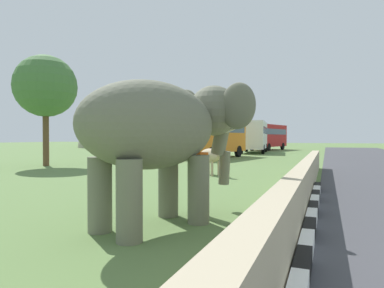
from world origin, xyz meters
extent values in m
cube|color=black|center=(0.10, 4.09, 0.12)|extent=(0.90, 0.20, 0.24)
cube|color=white|center=(1.00, 4.09, 0.12)|extent=(0.90, 0.20, 0.24)
cube|color=black|center=(1.90, 4.09, 0.12)|extent=(0.90, 0.20, 0.24)
cube|color=white|center=(2.80, 4.09, 0.12)|extent=(0.90, 0.20, 0.24)
cube|color=black|center=(3.70, 4.09, 0.12)|extent=(0.90, 0.20, 0.24)
cube|color=white|center=(4.60, 4.09, 0.12)|extent=(0.90, 0.20, 0.24)
cube|color=black|center=(5.50, 4.09, 0.12)|extent=(0.90, 0.20, 0.24)
cube|color=white|center=(6.40, 4.09, 0.12)|extent=(0.90, 0.20, 0.24)
cube|color=black|center=(7.30, 4.09, 0.12)|extent=(0.90, 0.20, 0.24)
cube|color=tan|center=(2.00, 4.39, 0.50)|extent=(28.00, 0.36, 1.00)
cylinder|color=#686A56|center=(2.34, 7.05, 0.69)|extent=(0.44, 0.44, 1.38)
cylinder|color=#686A56|center=(2.01, 6.21, 0.69)|extent=(0.44, 0.44, 1.38)
cylinder|color=#686A56|center=(0.76, 7.67, 0.69)|extent=(0.44, 0.44, 1.38)
cylinder|color=#686A56|center=(0.43, 6.84, 0.69)|extent=(0.44, 0.44, 1.38)
ellipsoid|color=#686A56|center=(1.39, 6.94, 1.97)|extent=(3.47, 2.63, 1.70)
sphere|color=#686A56|center=(3.12, 6.26, 2.35)|extent=(1.16, 1.16, 1.16)
ellipsoid|color=#D84C8C|center=(3.39, 6.15, 2.50)|extent=(0.57, 0.73, 0.44)
ellipsoid|color=#686A56|center=(3.28, 7.03, 2.40)|extent=(0.55, 0.93, 1.00)
ellipsoid|color=#686A56|center=(2.70, 5.58, 2.40)|extent=(0.55, 0.93, 1.00)
cylinder|color=#686A56|center=(3.39, 6.15, 1.80)|extent=(0.52, 0.65, 1.00)
cylinder|color=#686A56|center=(3.50, 6.11, 1.00)|extent=(0.35, 0.38, 0.81)
cone|color=beige|center=(3.44, 6.43, 1.90)|extent=(0.34, 0.58, 0.22)
cone|color=beige|center=(3.24, 5.91, 1.90)|extent=(0.34, 0.58, 0.22)
cylinder|color=navy|center=(2.84, 6.59, 0.41)|extent=(0.15, 0.15, 0.82)
cylinder|color=navy|center=(2.74, 6.42, 0.41)|extent=(0.15, 0.15, 0.82)
cube|color=#D85919|center=(2.79, 6.50, 1.11)|extent=(0.41, 0.47, 0.58)
cylinder|color=#9E7251|center=(2.92, 6.73, 1.08)|extent=(0.14, 0.15, 0.52)
cylinder|color=#9E7251|center=(2.66, 6.28, 1.08)|extent=(0.12, 0.12, 0.52)
sphere|color=#9E7251|center=(2.79, 6.50, 1.54)|extent=(0.23, 0.23, 0.23)
cube|color=orange|center=(23.21, 12.85, 2.00)|extent=(8.41, 3.93, 3.00)
cube|color=#3F5160|center=(23.21, 12.85, 2.54)|extent=(7.78, 3.85, 0.76)
cylinder|color=black|center=(25.96, 13.51, 0.50)|extent=(1.04, 0.48, 1.00)
cylinder|color=black|center=(25.54, 11.24, 0.50)|extent=(1.04, 0.48, 1.00)
cylinder|color=black|center=(20.87, 14.45, 0.50)|extent=(1.04, 0.48, 1.00)
cylinder|color=black|center=(20.46, 12.19, 0.50)|extent=(1.04, 0.48, 1.00)
cube|color=silver|center=(34.08, 11.51, 2.00)|extent=(8.24, 3.37, 3.00)
cube|color=#3F5160|center=(34.08, 11.51, 2.54)|extent=(7.61, 3.34, 0.76)
cylinder|color=black|center=(36.50, 12.93, 0.50)|extent=(1.03, 0.41, 1.00)
cylinder|color=black|center=(36.75, 10.65, 0.50)|extent=(1.03, 0.41, 1.00)
cylinder|color=black|center=(31.40, 12.36, 0.50)|extent=(1.03, 0.41, 1.00)
cylinder|color=black|center=(31.66, 10.08, 0.50)|extent=(1.03, 0.41, 1.00)
cube|color=#B21E1E|center=(43.23, 11.45, 2.00)|extent=(8.79, 4.28, 3.00)
cube|color=#3F5160|center=(43.23, 11.45, 2.54)|extent=(8.14, 4.17, 0.76)
cylinder|color=black|center=(46.12, 11.98, 0.50)|extent=(1.04, 0.51, 1.00)
cylinder|color=black|center=(45.62, 9.74, 0.50)|extent=(1.04, 0.51, 1.00)
cylinder|color=black|center=(40.84, 13.16, 0.50)|extent=(1.04, 0.51, 1.00)
cylinder|color=black|center=(40.34, 10.91, 0.50)|extent=(1.04, 0.51, 1.00)
cylinder|color=tan|center=(10.34, 8.36, 0.33)|extent=(0.12, 0.12, 0.65)
cylinder|color=tan|center=(10.07, 8.59, 0.33)|extent=(0.12, 0.12, 0.65)
cylinder|color=tan|center=(10.92, 9.06, 0.33)|extent=(0.12, 0.12, 0.65)
cylinder|color=tan|center=(10.64, 9.29, 0.33)|extent=(0.12, 0.12, 0.65)
ellipsoid|color=tan|center=(10.49, 8.82, 0.90)|extent=(1.42, 1.54, 0.66)
ellipsoid|color=tan|center=(9.90, 8.11, 1.00)|extent=(0.46, 0.47, 0.32)
cylinder|color=brown|center=(11.52, 19.74, 1.92)|extent=(0.36, 0.36, 3.84)
sphere|color=#437039|center=(11.52, 19.74, 4.87)|extent=(3.74, 3.74, 3.74)
ellipsoid|color=gray|center=(55.00, 35.19, 0.00)|extent=(32.82, 26.26, 14.70)
camera|label=1|loc=(-4.36, 3.81, 1.73)|focal=31.72mm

